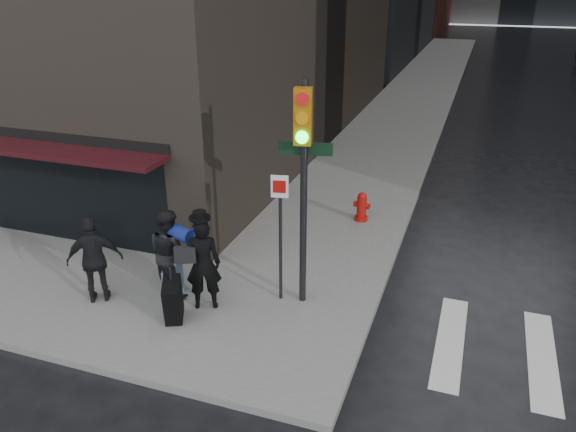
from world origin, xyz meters
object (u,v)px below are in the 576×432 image
(man_greycoat, at_px, (95,260))
(traffic_light, at_px, (301,167))
(man_overcoat, at_px, (197,270))
(man_jeans, at_px, (170,252))
(fire_hydrant, at_px, (362,208))

(man_greycoat, distance_m, traffic_light, 4.57)
(man_overcoat, height_order, traffic_light, traffic_light)
(man_jeans, distance_m, fire_hydrant, 5.78)
(man_overcoat, xyz_separation_m, fire_hydrant, (2.11, 5.38, -0.54))
(fire_hydrant, bearing_deg, man_overcoat, -111.45)
(fire_hydrant, bearing_deg, man_jeans, -120.90)
(man_overcoat, bearing_deg, fire_hydrant, -136.27)
(traffic_light, bearing_deg, man_jeans, 178.98)
(man_overcoat, distance_m, man_jeans, 0.95)
(man_jeans, bearing_deg, fire_hydrant, -91.37)
(man_overcoat, xyz_separation_m, man_jeans, (-0.84, 0.44, 0.04))
(man_greycoat, height_order, fire_hydrant, man_greycoat)
(man_jeans, xyz_separation_m, fire_hydrant, (2.96, 4.94, -0.58))
(man_greycoat, bearing_deg, fire_hydrant, -158.48)
(man_greycoat, height_order, traffic_light, traffic_light)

